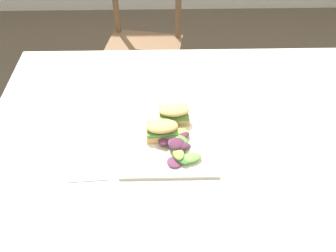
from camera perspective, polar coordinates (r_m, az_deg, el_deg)
ground_plane at (r=1.61m, az=5.58°, el=-18.32°), size 8.63×8.63×0.00m
dining_table at (r=1.02m, az=4.59°, el=-8.48°), size 1.23×0.99×0.74m
chair_wooden_far at (r=1.84m, az=-4.34°, el=13.31°), size 0.46×0.46×0.87m
plate_lunch at (r=0.94m, az=0.05°, el=-2.39°), size 0.26×0.26×0.01m
sandwich_half_front at (r=0.92m, az=-1.05°, el=-0.64°), size 0.09×0.06×0.06m
sandwich_half_back at (r=0.97m, az=1.00°, el=2.14°), size 0.09×0.06×0.06m
salad_mixed_greens at (r=0.90m, az=1.80°, el=-3.41°), size 0.13×0.16×0.04m
napkin_folded at (r=0.95m, az=-13.17°, el=-3.92°), size 0.12×0.22×0.00m
fork_on_napkin at (r=0.96m, az=-13.04°, el=-2.98°), size 0.03×0.19×0.00m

